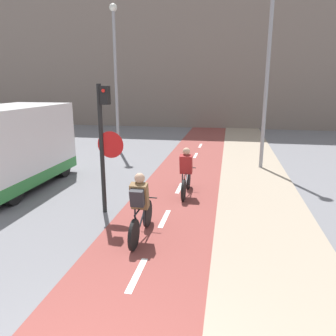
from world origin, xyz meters
name	(u,v)px	position (x,y,z in m)	size (l,w,h in m)	color
building_row_background	(213,53)	(0.00, 25.54, 5.62)	(60.00, 5.20, 11.22)	slate
traffic_light_pole	(104,136)	(-1.56, 5.70, 2.02)	(0.67, 0.25, 3.27)	black
street_lamp_far	(115,64)	(-4.06, 13.88, 4.19)	(0.36, 0.36, 6.86)	gray
street_lamp_sidewalk	(268,62)	(2.77, 11.15, 4.04)	(0.36, 0.36, 6.57)	gray
cyclist_near	(140,208)	(-0.31, 4.41, 0.71)	(0.46, 1.78, 1.47)	black
cyclist_far	(186,174)	(0.28, 7.43, 0.66)	(0.46, 1.74, 1.46)	black
van	(10,149)	(-5.30, 7.19, 1.27)	(2.20, 4.46, 2.59)	silver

